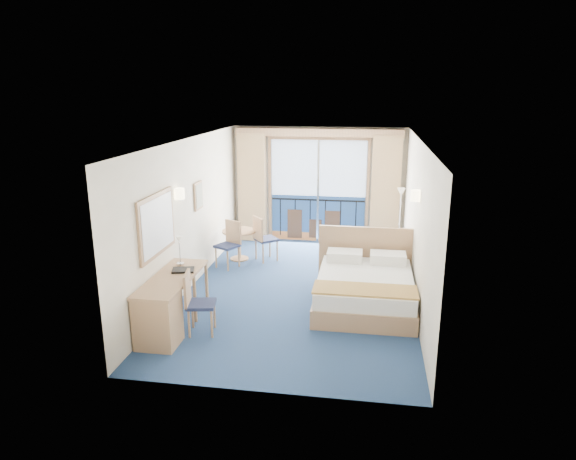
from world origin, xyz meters
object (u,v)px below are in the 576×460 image
(bed, at_px, (365,288))
(floor_lamp, at_px, (401,204))
(desk, at_px, (161,312))
(round_table, at_px, (239,237))
(table_chair_b, at_px, (230,241))
(desk_chair, at_px, (195,299))
(nightstand, at_px, (396,263))
(table_chair_a, at_px, (263,236))
(armchair, at_px, (370,248))

(bed, xyz_separation_m, floor_lamp, (0.70, 3.13, 0.78))
(bed, relative_size, desk, 1.21)
(desk, xyz_separation_m, round_table, (0.19, 3.76, 0.04))
(floor_lamp, relative_size, table_chair_b, 1.52)
(round_table, xyz_separation_m, table_chair_b, (-0.07, -0.46, 0.05))
(round_table, bearing_deg, table_chair_b, -98.75)
(desk_chair, relative_size, table_chair_b, 1.00)
(floor_lamp, bearing_deg, bed, -102.67)
(desk, distance_m, table_chair_b, 3.30)
(nightstand, xyz_separation_m, desk_chair, (-3.05, -2.88, 0.25))
(desk, xyz_separation_m, table_chair_b, (0.11, 3.30, 0.09))
(floor_lamp, relative_size, round_table, 2.03)
(nightstand, bearing_deg, round_table, 170.34)
(floor_lamp, relative_size, table_chair_a, 1.49)
(armchair, distance_m, table_chair_a, 2.25)
(bed, relative_size, table_chair_b, 2.20)
(desk_chair, distance_m, table_chair_b, 2.99)
(bed, relative_size, table_chair_a, 2.16)
(round_table, relative_size, table_chair_b, 0.75)
(armchair, relative_size, round_table, 1.05)
(bed, bearing_deg, armchair, 88.18)
(table_chair_b, bearing_deg, desk, -64.08)
(nightstand, distance_m, round_table, 3.32)
(desk_chair, relative_size, table_chair_a, 0.99)
(armchair, xyz_separation_m, table_chair_b, (-2.83, -0.64, 0.19))
(floor_lamp, bearing_deg, desk_chair, -124.78)
(table_chair_b, bearing_deg, table_chair_a, 65.06)
(armchair, bearing_deg, table_chair_b, 3.70)
(bed, relative_size, desk_chair, 2.19)
(floor_lamp, height_order, table_chair_b, floor_lamp)
(table_chair_a, distance_m, table_chair_b, 0.74)
(round_table, bearing_deg, nightstand, -9.66)
(desk_chair, bearing_deg, armchair, -45.07)
(nightstand, height_order, armchair, armchair)
(floor_lamp, distance_m, table_chair_a, 3.13)
(nightstand, bearing_deg, bed, -111.94)
(floor_lamp, height_order, desk_chair, floor_lamp)
(floor_lamp, height_order, table_chair_a, floor_lamp)
(desk, distance_m, table_chair_a, 3.81)
(nightstand, height_order, table_chair_a, table_chair_a)
(round_table, bearing_deg, floor_lamp, 18.34)
(floor_lamp, relative_size, desk_chair, 1.51)
(round_table, height_order, table_chair_a, table_chair_a)
(round_table, xyz_separation_m, table_chair_a, (0.52, -0.01, 0.06))
(bed, relative_size, nightstand, 3.62)
(nightstand, xyz_separation_m, table_chair_a, (-2.75, 0.54, 0.26))
(table_chair_a, bearing_deg, round_table, 49.84)
(armchair, bearing_deg, desk, 44.20)
(armchair, relative_size, floor_lamp, 0.52)
(bed, bearing_deg, nightstand, 68.06)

